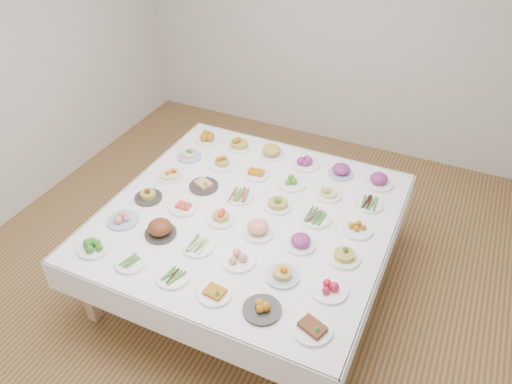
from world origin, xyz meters
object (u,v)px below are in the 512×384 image
at_px(dish_0, 93,244).
at_px(dish_35, 379,179).
at_px(display_table, 249,220).
at_px(dish_18, 170,171).

height_order(dish_0, dish_35, dish_35).
bearing_deg(display_table, dish_0, -135.15).
xyz_separation_m(display_table, dish_0, (-0.89, -0.89, 0.12)).
bearing_deg(dish_0, dish_18, 89.68).
bearing_deg(dish_35, dish_18, -158.21).
bearing_deg(dish_35, dish_0, -135.08).
height_order(display_table, dish_18, dish_18).
xyz_separation_m(display_table, dish_35, (0.88, 0.88, 0.13)).
bearing_deg(dish_35, display_table, -135.01).
relative_size(display_table, dish_35, 8.97).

